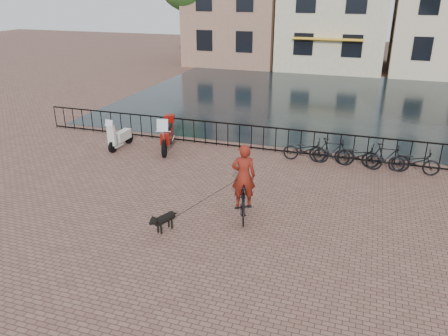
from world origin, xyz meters
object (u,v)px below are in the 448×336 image
(dog, at_px, (165,221))
(motorcycle, at_px, (167,131))
(cyclist, at_px, (243,186))
(scooter, at_px, (120,131))

(dog, bearing_deg, motorcycle, 137.29)
(cyclist, height_order, scooter, cyclist)
(dog, xyz_separation_m, scooter, (-4.59, 5.45, 0.41))
(cyclist, xyz_separation_m, scooter, (-6.38, 4.03, -0.27))
(dog, bearing_deg, scooter, 152.78)
(cyclist, bearing_deg, motorcycle, -61.61)
(motorcycle, distance_m, scooter, 1.95)
(cyclist, distance_m, scooter, 7.55)
(motorcycle, xyz_separation_m, scooter, (-1.91, -0.40, -0.09))
(dog, relative_size, motorcycle, 0.39)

